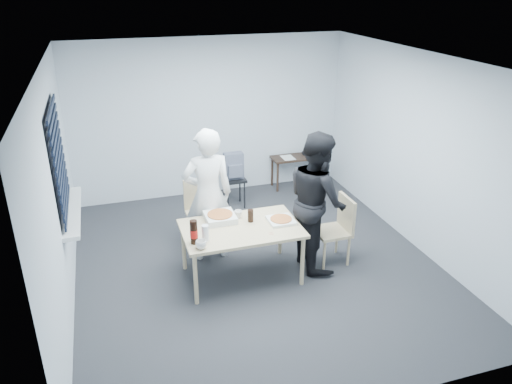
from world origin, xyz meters
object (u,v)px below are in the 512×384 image
object	(u,v)px
dining_table	(241,232)
backpack	(234,166)
chair_far	(201,207)
stool	(234,184)
person_white	(208,195)
side_table	(295,161)
person_black	(317,201)
mug_a	(201,245)
mug_b	(238,214)
chair_right	(338,225)
soda_bottle	(194,232)

from	to	relation	value
dining_table	backpack	world-z (taller)	backpack
dining_table	chair_far	bearing A→B (deg)	104.36
stool	person_white	bearing A→B (deg)	-116.91
dining_table	side_table	size ratio (longest dim) A/B	1.70
person_white	person_black	bearing A→B (deg)	155.79
person_white	mug_a	bearing A→B (deg)	72.86
mug_a	mug_b	world-z (taller)	mug_a
person_white	chair_far	bearing A→B (deg)	-88.34
stool	backpack	xyz separation A→B (m)	(-0.00, -0.01, 0.31)
dining_table	side_table	xyz separation A→B (m)	(1.70, 2.51, -0.15)
backpack	stool	bearing A→B (deg)	90.06
dining_table	backpack	xyz separation A→B (m)	(0.45, 2.01, 0.06)
chair_right	mug_a	distance (m)	1.90
chair_right	person_white	size ratio (longest dim) A/B	0.50
stool	soda_bottle	xyz separation A→B (m)	(-1.06, -2.23, 0.45)
person_white	mug_a	size ratio (longest dim) A/B	14.39
mug_b	mug_a	bearing A→B (deg)	-134.38
person_white	mug_a	distance (m)	1.01
person_black	mug_b	distance (m)	0.99
chair_right	soda_bottle	distance (m)	1.94
chair_right	person_white	bearing A→B (deg)	158.85
side_table	stool	size ratio (longest dim) A/B	1.70
stool	soda_bottle	distance (m)	2.51
chair_far	side_table	distance (m)	2.44
person_white	chair_right	bearing A→B (deg)	158.85
backpack	chair_right	bearing A→B (deg)	-67.16
person_black	mug_b	bearing A→B (deg)	76.98
chair_right	mug_a	bearing A→B (deg)	-169.27
side_table	backpack	distance (m)	1.36
backpack	mug_b	world-z (taller)	backpack
soda_bottle	stool	bearing A→B (deg)	64.54
person_white	side_table	distance (m)	2.76
chair_far	stool	bearing A→B (deg)	52.12
dining_table	mug_b	size ratio (longest dim) A/B	14.13
chair_right	soda_bottle	size ratio (longest dim) A/B	3.15
person_white	side_table	bearing A→B (deg)	-135.94
mug_a	side_table	bearing A→B (deg)	51.66
stool	soda_bottle	world-z (taller)	soda_bottle
backpack	mug_a	xyz separation A→B (m)	(-1.01, -2.36, 0.04)
person_white	soda_bottle	world-z (taller)	person_white
stool	soda_bottle	size ratio (longest dim) A/B	1.73
chair_far	backpack	world-z (taller)	backpack
person_black	soda_bottle	distance (m)	1.62
person_black	person_white	bearing A→B (deg)	65.79
dining_table	person_white	xyz separation A→B (m)	(-0.26, 0.61, 0.26)
chair_far	stool	xyz separation A→B (m)	(0.73, 0.94, -0.14)
chair_right	mug_b	world-z (taller)	chair_right
dining_table	chair_right	size ratio (longest dim) A/B	1.59
chair_far	mug_a	bearing A→B (deg)	-101.11
chair_right	stool	world-z (taller)	chair_right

